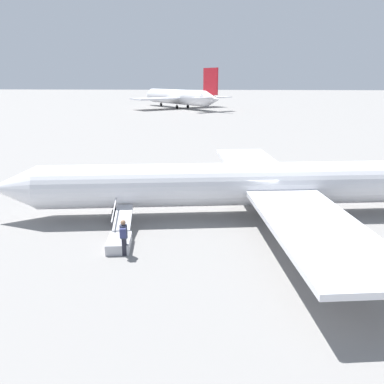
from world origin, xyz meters
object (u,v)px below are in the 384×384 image
airplane_main (270,183)px  airplane_far_center (179,97)px  passenger (124,235)px  boarding_stairs (120,237)px

airplane_main → airplane_far_center: (15.90, -89.12, 1.26)m
airplane_main → passenger: 9.66m
airplane_far_center → boarding_stairs: 94.52m
airplane_far_center → boarding_stairs: airplane_far_center is taller
airplane_main → passenger: size_ratio=18.07×
boarding_stairs → passenger: size_ratio=2.37×
airplane_far_center → airplane_main: bearing=151.0°
airplane_main → passenger: airplane_main is taller
boarding_stairs → passenger: (-0.52, 1.15, 0.63)m
airplane_main → boarding_stairs: (7.90, 5.01, -1.62)m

